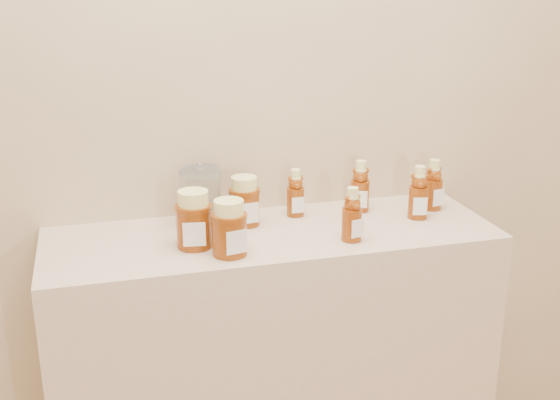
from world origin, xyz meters
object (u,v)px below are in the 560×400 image
object	(u,v)px
honey_jar_left	(194,219)
display_table	(273,379)
glass_canister	(201,195)
bear_bottle_front_left	(352,211)
bear_bottle_back_left	(295,190)

from	to	relation	value
honey_jar_left	display_table	bearing A→B (deg)	19.91
glass_canister	bear_bottle_front_left	bearing A→B (deg)	-29.63
display_table	bear_bottle_back_left	xyz separation A→B (m)	(0.10, 0.11, 0.53)
bear_bottle_back_left	honey_jar_left	distance (m)	0.35
bear_bottle_back_left	glass_canister	size ratio (longest dim) A/B	0.87
display_table	honey_jar_left	distance (m)	0.57
bear_bottle_back_left	honey_jar_left	world-z (taller)	bear_bottle_back_left
display_table	honey_jar_left	xyz separation A→B (m)	(-0.21, -0.04, 0.52)
bear_bottle_back_left	glass_canister	distance (m)	0.27
bear_bottle_back_left	bear_bottle_front_left	distance (m)	0.24
bear_bottle_front_left	display_table	bearing A→B (deg)	135.56
bear_bottle_back_left	bear_bottle_front_left	bearing A→B (deg)	-68.24
display_table	glass_canister	size ratio (longest dim) A/B	6.78
honey_jar_left	bear_bottle_back_left	bearing A→B (deg)	35.29
display_table	honey_jar_left	size ratio (longest dim) A/B	8.14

